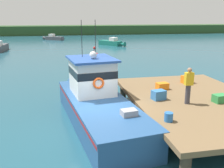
# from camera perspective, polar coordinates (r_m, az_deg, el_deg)

# --- Properties ---
(ground_plane) EXTENTS (200.00, 200.00, 0.00)m
(ground_plane) POSITION_cam_1_polar(r_m,az_deg,el_deg) (11.59, -3.41, -10.30)
(ground_plane) COLOR #1E4C5B
(dock) EXTENTS (6.00, 9.00, 1.20)m
(dock) POSITION_cam_1_polar(r_m,az_deg,el_deg) (12.69, 18.56, -3.59)
(dock) COLOR #4C3D2D
(dock) RESTS_ON ground
(main_fishing_boat) EXTENTS (3.68, 9.96, 4.80)m
(main_fishing_boat) POSITION_cam_1_polar(r_m,az_deg,el_deg) (12.27, -3.66, -3.76)
(main_fishing_boat) COLOR #285184
(main_fishing_boat) RESTS_ON ground
(crate_single_far) EXTENTS (0.65, 0.51, 0.34)m
(crate_single_far) POSITION_cam_1_polar(r_m,az_deg,el_deg) (13.65, 11.32, -0.45)
(crate_single_far) COLOR orange
(crate_single_far) RESTS_ON dock
(crate_stack_near_edge) EXTENTS (0.68, 0.56, 0.44)m
(crate_stack_near_edge) POSITION_cam_1_polar(r_m,az_deg,el_deg) (11.94, 10.51, -2.45)
(crate_stack_near_edge) COLOR #3370B2
(crate_stack_near_edge) RESTS_ON dock
(crate_single_by_cleat) EXTENTS (0.67, 0.55, 0.44)m
(crate_single_by_cleat) POSITION_cam_1_polar(r_m,az_deg,el_deg) (15.27, 16.63, 1.04)
(crate_single_by_cleat) COLOR orange
(crate_single_by_cleat) RESTS_ON dock
(crate_stack_mid_dock) EXTENTS (0.65, 0.51, 0.36)m
(crate_stack_mid_dock) POSITION_cam_1_polar(r_m,az_deg,el_deg) (12.38, 23.27, -3.02)
(crate_stack_mid_dock) COLOR #2D8442
(crate_stack_mid_dock) RESTS_ON dock
(bait_bucket) EXTENTS (0.32, 0.32, 0.34)m
(bait_bucket) POSITION_cam_1_polar(r_m,az_deg,el_deg) (9.61, 12.70, -7.30)
(bait_bucket) COLOR #2866B2
(bait_bucket) RESTS_ON dock
(deckhand_by_the_boat) EXTENTS (0.36, 0.22, 1.63)m
(deckhand_by_the_boat) POSITION_cam_1_polar(r_m,az_deg,el_deg) (11.50, 16.93, -0.22)
(deckhand_by_the_boat) COLOR #383842
(deckhand_by_the_boat) RESTS_ON dock
(moored_boat_far_right) EXTENTS (4.57, 3.65, 1.25)m
(moored_boat_far_right) POSITION_cam_1_polar(r_m,az_deg,el_deg) (56.13, -13.16, 10.13)
(moored_boat_far_right) COLOR #4C4C51
(moored_boat_far_right) RESTS_ON ground
(moored_boat_off_the_point) EXTENTS (4.22, 5.02, 1.40)m
(moored_boat_off_the_point) POSITION_cam_1_polar(r_m,az_deg,el_deg) (44.42, -0.04, 9.35)
(moored_boat_off_the_point) COLOR #196B5B
(moored_boat_off_the_point) RESTS_ON ground
(mooring_buoy_spare_mooring) EXTENTS (0.41, 0.41, 0.41)m
(mooring_buoy_spare_mooring) POSITION_cam_1_polar(r_m,az_deg,el_deg) (32.59, -3.48, 6.71)
(mooring_buoy_spare_mooring) COLOR red
(mooring_buoy_spare_mooring) RESTS_ON ground
(mooring_buoy_outer) EXTENTS (0.39, 0.39, 0.39)m
(mooring_buoy_outer) POSITION_cam_1_polar(r_m,az_deg,el_deg) (39.52, -4.02, 8.18)
(mooring_buoy_outer) COLOR red
(mooring_buoy_outer) RESTS_ON ground
(far_shoreline) EXTENTS (120.00, 8.00, 2.40)m
(far_shoreline) POSITION_cam_1_polar(r_m,az_deg,el_deg) (72.49, -10.31, 11.94)
(far_shoreline) COLOR #284723
(far_shoreline) RESTS_ON ground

